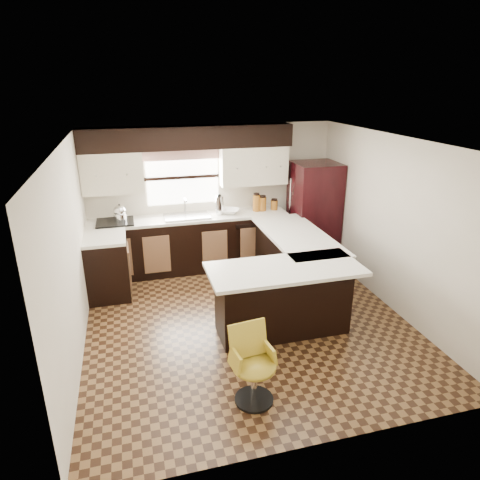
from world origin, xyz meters
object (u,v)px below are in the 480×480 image
object	(u,v)px
peninsula_return	(283,300)
refrigerator	(314,213)
bar_chair	(254,367)
peninsula_long	(293,265)

from	to	relation	value
peninsula_return	refrigerator	world-z (taller)	refrigerator
bar_chair	refrigerator	bearing A→B (deg)	49.58
bar_chair	peninsula_return	bearing A→B (deg)	50.02
peninsula_long	bar_chair	bearing A→B (deg)	-120.38
peninsula_return	bar_chair	distance (m)	1.37
peninsula_return	peninsula_long	bearing A→B (deg)	61.70
peninsula_return	refrigerator	bearing A→B (deg)	57.27
peninsula_return	refrigerator	size ratio (longest dim) A/B	0.93
peninsula_long	refrigerator	size ratio (longest dim) A/B	1.10
peninsula_long	refrigerator	bearing A→B (deg)	53.63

